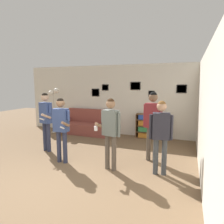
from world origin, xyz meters
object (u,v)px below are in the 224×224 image
Objects in this scene: person_player_foreground_left at (46,116)px; person_spectator_far_right at (161,130)px; bookshelf at (152,126)px; bottle_on_floor at (62,133)px; person_player_foreground_center at (61,124)px; couch at (88,126)px; drinking_cup at (155,113)px; floor_lamp at (54,98)px; person_watcher_holding_cup at (110,127)px; person_spectator_near_bookshelf at (153,119)px.

person_spectator_far_right is at bearing -6.34° from person_player_foreground_left.
bookshelf is 4.24× the size of bottle_on_floor.
person_player_foreground_center is (-1.73, -3.06, 0.56)m from bookshelf.
couch is 1.03m from bottle_on_floor.
couch is 19.16× the size of drinking_cup.
couch is 1.79× the size of bookshelf.
bookshelf is at bearing 179.72° from drinking_cup.
person_player_foreground_left is at bearing -137.91° from drinking_cup.
floor_lamp is 4.30m from person_watcher_holding_cup.
person_spectator_far_right is 2.92m from drinking_cup.
couch is 7.59× the size of bottle_on_floor.
floor_lamp reaches higher than person_spectator_far_right.
bookshelf is at bearing 81.97° from person_watcher_holding_cup.
bottle_on_floor is at bearing -136.92° from couch.
floor_lamp is 1.05× the size of person_player_foreground_left.
person_watcher_holding_cup is at bearing 1.87° from person_player_foreground_center.
person_player_foreground_left is 1.97m from bottle_on_floor.
couch is 4.22m from person_spectator_far_right.
floor_lamp reaches higher than bookshelf.
person_watcher_holding_cup is at bearing -13.32° from person_player_foreground_left.
person_player_foreground_center is (2.16, -2.57, -0.42)m from floor_lamp.
person_spectator_near_bookshelf is at bearing 23.58° from person_player_foreground_center.
person_spectator_near_bookshelf is (2.10, 0.92, 0.11)m from person_player_foreground_center.
person_spectator_far_right is at bearing 8.21° from person_watcher_holding_cup.
bookshelf is at bearing 103.27° from person_spectator_far_right.
person_player_foreground_left is at bearing -93.44° from couch.
bookshelf reaches higher than bottle_on_floor.
drinking_cup is at bearing 59.25° from person_player_foreground_center.
person_player_foreground_left is 3.05m from person_spectator_near_bookshelf.
person_player_foreground_left is 1.06× the size of person_spectator_far_right.
couch is at bearing 145.98° from person_spectator_near_bookshelf.
bottle_on_floor is (-1.53, 2.18, -0.90)m from person_player_foreground_center.
person_watcher_holding_cup reaches higher than bottle_on_floor.
couch is 1.20× the size of person_player_foreground_left.
person_player_foreground_left is at bearing 166.68° from person_watcher_holding_cup.
bookshelf is 10.69× the size of drinking_cup.
person_spectator_far_right is at bearing -78.49° from drinking_cup.
person_watcher_holding_cup is 3.06m from drinking_cup.
person_player_foreground_center is 2.41m from person_spectator_far_right.
person_spectator_near_bookshelf is (2.90, -1.95, 0.80)m from couch.
person_watcher_holding_cup is (2.24, -0.53, -0.04)m from person_player_foreground_left.
floor_lamp is 1.09× the size of person_watcher_holding_cup.
drinking_cup is (2.75, 2.49, -0.12)m from person_player_foreground_left.
person_player_foreground_center is (0.80, -2.87, 0.70)m from couch.
person_player_foreground_center is at bearing -119.45° from bookshelf.
floor_lamp is at bearing 130.00° from person_player_foreground_center.
person_spectator_far_right is 4.49m from bottle_on_floor.
person_watcher_holding_cup reaches higher than person_spectator_far_right.
person_spectator_near_bookshelf reaches higher than bookshelf.
floor_lamp is at bearing 158.74° from person_spectator_near_bookshelf.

